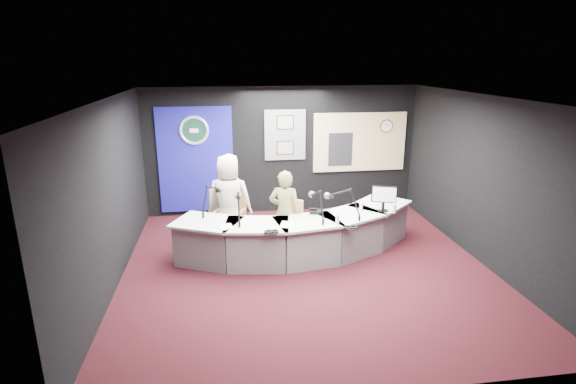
{
  "coord_description": "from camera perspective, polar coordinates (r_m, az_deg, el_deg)",
  "views": [
    {
      "loc": [
        -1.29,
        -6.71,
        3.38
      ],
      "look_at": [
        -0.2,
        0.8,
        1.1
      ],
      "focal_mm": 28.0,
      "sensor_mm": 36.0,
      "label": 1
    }
  ],
  "objects": [
    {
      "name": "wall_clock",
      "position": [
        10.42,
        12.41,
        8.16
      ],
      "size": [
        0.28,
        0.01,
        0.28
      ],
      "primitive_type": "cylinder",
      "rotation": [
        1.57,
        0.0,
        0.0
      ],
      "color": "white",
      "rests_on": "booth_window_frame"
    },
    {
      "name": "armchair_right",
      "position": [
        7.98,
        -0.39,
        -4.34
      ],
      "size": [
        0.8,
        0.8,
        1.02
      ],
      "primitive_type": null,
      "rotation": [
        0.0,
        0.0,
        -0.66
      ],
      "color": "tan",
      "rests_on": "ground"
    },
    {
      "name": "ceiling",
      "position": [
        6.86,
        2.67,
        11.86
      ],
      "size": [
        6.0,
        6.0,
        0.02
      ],
      "primitive_type": "cube",
      "color": "silver",
      "rests_on": "ground"
    },
    {
      "name": "agency_seal",
      "position": [
        9.77,
        -11.85,
        7.65
      ],
      "size": [
        0.63,
        0.07,
        0.63
      ],
      "primitive_type": "torus",
      "rotation": [
        1.57,
        0.0,
        0.0
      ],
      "color": "silver",
      "rests_on": "backdrop_panel"
    },
    {
      "name": "wall_front",
      "position": [
        4.4,
        9.9,
        -10.27
      ],
      "size": [
        6.0,
        0.02,
        2.8
      ],
      "primitive_type": "cube",
      "color": "black",
      "rests_on": "ground"
    },
    {
      "name": "wall_left",
      "position": [
        7.2,
        -21.64,
        -0.44
      ],
      "size": [
        0.02,
        6.0,
        2.8
      ],
      "primitive_type": "cube",
      "color": "black",
      "rests_on": "ground"
    },
    {
      "name": "framed_photo_lower",
      "position": [
        9.93,
        -0.35,
        5.62
      ],
      "size": [
        0.34,
        0.02,
        0.27
      ],
      "primitive_type": "cube",
      "color": "#7D715B",
      "rests_on": "pinboard"
    },
    {
      "name": "notepad",
      "position": [
        7.37,
        -0.11,
        -4.15
      ],
      "size": [
        0.28,
        0.34,
        0.0
      ],
      "primitive_type": "cube",
      "rotation": [
        0.0,
        0.0,
        -0.26
      ],
      "color": "white",
      "rests_on": "broadcast_desk"
    },
    {
      "name": "person_woman",
      "position": [
        7.9,
        -0.39,
        -2.64
      ],
      "size": [
        0.64,
        0.52,
        1.52
      ],
      "primitive_type": "imported",
      "rotation": [
        0.0,
        0.0,
        2.83
      ],
      "color": "olive",
      "rests_on": "ground"
    },
    {
      "name": "paper_stack",
      "position": [
        7.35,
        -7.8,
        -4.38
      ],
      "size": [
        0.24,
        0.3,
        0.0
      ],
      "primitive_type": "cube",
      "rotation": [
        0.0,
        0.0,
        0.2
      ],
      "color": "white",
      "rests_on": "broadcast_desk"
    },
    {
      "name": "water_bottles",
      "position": [
        7.83,
        9.8,
        -2.47
      ],
      "size": [
        1.19,
        0.64,
        0.18
      ],
      "primitive_type": null,
      "color": "silver",
      "rests_on": "broadcast_desk"
    },
    {
      "name": "booth_glow",
      "position": [
        10.3,
        9.1,
        6.27
      ],
      "size": [
        2.0,
        0.02,
        1.2
      ],
      "primitive_type": "cube",
      "color": "#FFCDA1",
      "rests_on": "booth_window_frame"
    },
    {
      "name": "boom_mic_a",
      "position": [
        7.97,
        -9.67,
        -0.53
      ],
      "size": [
        0.42,
        0.66,
        0.6
      ],
      "primitive_type": null,
      "color": "black",
      "rests_on": "broadcast_desk"
    },
    {
      "name": "boom_mic_b",
      "position": [
        7.49,
        -6.3,
        -1.5
      ],
      "size": [
        0.16,
        0.74,
        0.6
      ],
      "primitive_type": null,
      "color": "black",
      "rests_on": "broadcast_desk"
    },
    {
      "name": "equipment_rack",
      "position": [
        10.19,
        6.67,
        5.39
      ],
      "size": [
        0.55,
        0.02,
        0.75
      ],
      "primitive_type": "cube",
      "color": "black",
      "rests_on": "booth_window_frame"
    },
    {
      "name": "computer_monitor",
      "position": [
        8.08,
        12.07,
        -0.27
      ],
      "size": [
        0.38,
        0.15,
        0.27
      ],
      "primitive_type": "cube",
      "rotation": [
        0.0,
        0.0,
        -0.33
      ],
      "color": "black",
      "rests_on": "broadcast_desk"
    },
    {
      "name": "boom_mic_c",
      "position": [
        7.56,
        3.75,
        -1.26
      ],
      "size": [
        0.19,
        0.74,
        0.6
      ],
      "primitive_type": null,
      "color": "black",
      "rests_on": "broadcast_desk"
    },
    {
      "name": "armchair_left",
      "position": [
        8.49,
        -7.41,
        -3.33
      ],
      "size": [
        0.73,
        0.73,
        0.98
      ],
      "primitive_type": null,
      "rotation": [
        0.0,
        0.0,
        -0.44
      ],
      "color": "tan",
      "rests_on": "ground"
    },
    {
      "name": "booth_window_frame",
      "position": [
        10.31,
        9.08,
        6.28
      ],
      "size": [
        2.12,
        0.06,
        1.32
      ],
      "primitive_type": "cube",
      "color": "#D1B682",
      "rests_on": "wall_back"
    },
    {
      "name": "headphones_far",
      "position": [
        7.05,
        -2.1,
        -5.04
      ],
      "size": [
        0.21,
        0.21,
        0.04
      ],
      "primitive_type": "torus",
      "color": "black",
      "rests_on": "broadcast_desk"
    },
    {
      "name": "desk_phone",
      "position": [
        7.91,
        3.5,
        -2.54
      ],
      "size": [
        0.23,
        0.2,
        0.05
      ],
      "primitive_type": "cube",
      "rotation": [
        0.0,
        0.0,
        -0.25
      ],
      "color": "black",
      "rests_on": "broadcast_desk"
    },
    {
      "name": "draped_jacket",
      "position": [
        8.66,
        -8.3,
        -2.04
      ],
      "size": [
        0.5,
        0.3,
        0.7
      ],
      "primitive_type": "cube",
      "rotation": [
        0.0,
        0.0,
        -0.44
      ],
      "color": "#6A6459",
      "rests_on": "armchair_left"
    },
    {
      "name": "seal_center",
      "position": [
        9.78,
        -11.85,
        7.66
      ],
      "size": [
        0.48,
        0.01,
        0.48
      ],
      "primitive_type": "cylinder",
      "rotation": [
        1.57,
        0.0,
        0.0
      ],
      "color": "#0E3424",
      "rests_on": "backdrop_panel"
    },
    {
      "name": "pinboard",
      "position": [
        9.91,
        -0.38,
        7.25
      ],
      "size": [
        0.9,
        0.04,
        1.1
      ],
      "primitive_type": "cube",
      "color": "slate",
      "rests_on": "wall_back"
    },
    {
      "name": "broadcast_desk",
      "position": [
        7.95,
        1.33,
        -5.48
      ],
      "size": [
        4.5,
        1.9,
        0.75
      ],
      "primitive_type": null,
      "color": "#BCBFC1",
      "rests_on": "ground"
    },
    {
      "name": "ground",
      "position": [
        7.62,
        2.39,
        -9.61
      ],
      "size": [
        6.0,
        6.0,
        0.0
      ],
      "primitive_type": "plane",
      "color": "black",
      "rests_on": "ground"
    },
    {
      "name": "wall_right",
      "position": [
        8.21,
        23.58,
        1.34
      ],
      "size": [
        0.02,
        6.0,
        2.8
      ],
      "primitive_type": "cube",
      "color": "black",
      "rests_on": "ground"
    },
    {
      "name": "person_man",
      "position": [
        8.37,
        -7.5,
        -0.96
      ],
      "size": [
        0.92,
        0.69,
        1.71
      ],
      "primitive_type": "imported",
      "rotation": [
        0.0,
        0.0,
        2.96
      ],
      "color": "beige",
      "rests_on": "ground"
    },
    {
      "name": "wall_back",
      "position": [
        9.99,
        -0.68,
        5.29
      ],
      "size": [
        6.0,
        0.02,
        2.8
      ],
      "primitive_type": "cube",
      "color": "black",
      "rests_on": "ground"
    },
    {
      "name": "headphones_near",
      "position": [
        7.28,
        7.97,
        -4.46
      ],
      "size": [
        0.23,
        0.23,
        0.04
      ],
      "primitive_type": "torus",
      "color": "black",
      "rests_on": "broadcast_desk"
    },
    {
      "name": "backdrop_panel",
      "position": [
        9.93,
        -11.61,
        3.99
      ],
      "size": [
        1.6,
        0.05,
        2.3
      ],
      "primitive_type": "cube",
      "color": "navy",
      "rests_on": "wall_back"
    },
    {
      "name": "framed_photo_upper",
      "position": [
        9.84,
        -0.35,
        8.83
      ],
      "size": [
        0.34,
        0.02,
        0.27
      ],
      "primitive_type": "cube",
      "color": "#7D715B",
      "rests_on": "pinboard"
    },
    {
      "name": "boom_mic_d",
      "position": [
        7.66,
        7.02,
        -1.12
      ],
      "size": [
        0.59,
        0.53,
        0.6
      ],
      "primitive_type": null,
      "color": "black",
      "rests_on": "broadcast_desk"
    }
  ]
}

